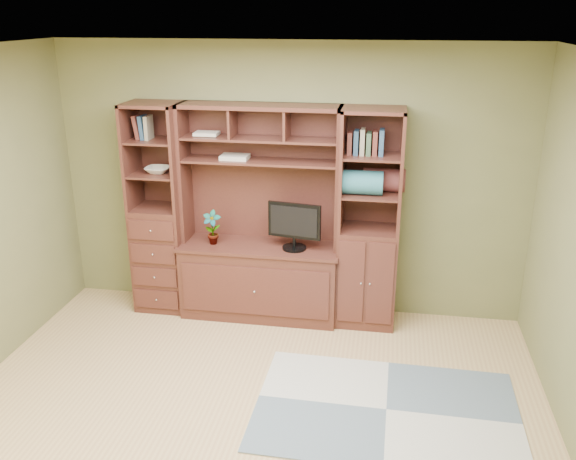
% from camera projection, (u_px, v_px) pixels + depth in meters
% --- Properties ---
extents(room, '(4.60, 4.10, 2.64)m').
position_uv_depth(room, '(239.00, 262.00, 3.97)').
color(room, tan).
rests_on(room, ground).
extents(center_hutch, '(1.54, 0.53, 2.05)m').
position_uv_depth(center_hutch, '(259.00, 216.00, 5.71)').
color(center_hutch, '#472118').
rests_on(center_hutch, ground).
extents(left_tower, '(0.50, 0.45, 2.05)m').
position_uv_depth(left_tower, '(159.00, 209.00, 5.90)').
color(left_tower, '#472118').
rests_on(left_tower, ground).
extents(right_tower, '(0.55, 0.45, 2.05)m').
position_uv_depth(right_tower, '(369.00, 221.00, 5.58)').
color(right_tower, '#472118').
rests_on(right_tower, ground).
extents(rug, '(1.99, 1.34, 0.01)m').
position_uv_depth(rug, '(386.00, 410.00, 4.59)').
color(rug, gray).
rests_on(rug, ground).
extents(monitor, '(0.53, 0.30, 0.62)m').
position_uv_depth(monitor, '(294.00, 218.00, 5.62)').
color(monitor, black).
rests_on(monitor, center_hutch).
extents(orchid, '(0.17, 0.12, 0.33)m').
position_uv_depth(orchid, '(212.00, 228.00, 5.79)').
color(orchid, '#964432').
rests_on(orchid, center_hutch).
extents(magazines, '(0.26, 0.19, 0.04)m').
position_uv_depth(magazines, '(235.00, 157.00, 5.64)').
color(magazines, '#BEB5A2').
rests_on(magazines, center_hutch).
extents(bowl, '(0.23, 0.23, 0.06)m').
position_uv_depth(bowl, '(158.00, 170.00, 5.76)').
color(bowl, silver).
rests_on(bowl, left_tower).
extents(blanket_teal, '(0.37, 0.22, 0.22)m').
position_uv_depth(blanket_teal, '(362.00, 182.00, 5.42)').
color(blanket_teal, '#2A656F').
rests_on(blanket_teal, right_tower).
extents(blanket_red, '(0.38, 0.21, 0.21)m').
position_uv_depth(blanket_red, '(384.00, 180.00, 5.51)').
color(blanket_red, brown).
rests_on(blanket_red, right_tower).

